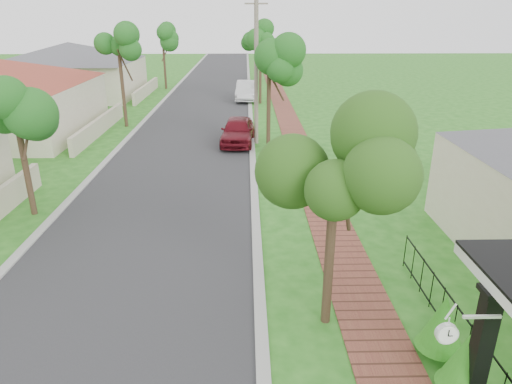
# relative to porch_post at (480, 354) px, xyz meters

# --- Properties ---
(ground) EXTENTS (160.00, 160.00, 0.00)m
(ground) POSITION_rel_porch_post_xyz_m (-4.55, 1.00, -1.12)
(ground) COLOR #226417
(ground) RESTS_ON ground
(road) EXTENTS (7.00, 120.00, 0.02)m
(road) POSITION_rel_porch_post_xyz_m (-7.55, 21.00, -1.12)
(road) COLOR #28282B
(road) RESTS_ON ground
(kerb_right) EXTENTS (0.30, 120.00, 0.10)m
(kerb_right) POSITION_rel_porch_post_xyz_m (-3.90, 21.00, -1.12)
(kerb_right) COLOR #9E9E99
(kerb_right) RESTS_ON ground
(kerb_left) EXTENTS (0.30, 120.00, 0.10)m
(kerb_left) POSITION_rel_porch_post_xyz_m (-11.20, 21.00, -1.12)
(kerb_left) COLOR #9E9E99
(kerb_left) RESTS_ON ground
(sidewalk) EXTENTS (1.50, 120.00, 0.03)m
(sidewalk) POSITION_rel_porch_post_xyz_m (-1.30, 21.00, -1.12)
(sidewalk) COLOR brown
(sidewalk) RESTS_ON ground
(porch_post) EXTENTS (0.48, 0.48, 2.52)m
(porch_post) POSITION_rel_porch_post_xyz_m (0.00, 0.00, 0.00)
(porch_post) COLOR black
(porch_post) RESTS_ON ground
(picket_fence) EXTENTS (0.03, 8.02, 1.00)m
(picket_fence) POSITION_rel_porch_post_xyz_m (0.35, 1.00, -0.59)
(picket_fence) COLOR black
(picket_fence) RESTS_ON ground
(street_trees) EXTENTS (10.70, 37.65, 5.89)m
(street_trees) POSITION_rel_porch_post_xyz_m (-7.42, 27.84, 3.42)
(street_trees) COLOR #382619
(street_trees) RESTS_ON ground
(far_house_grey) EXTENTS (15.56, 15.56, 4.60)m
(far_house_grey) POSITION_rel_porch_post_xyz_m (-19.52, 35.00, 1.22)
(far_house_grey) COLOR beige
(far_house_grey) RESTS_ON ground
(parked_car_red) EXTENTS (2.04, 4.44, 1.47)m
(parked_car_red) POSITION_rel_porch_post_xyz_m (-4.70, 18.57, -0.38)
(parked_car_red) COLOR #5D0E17
(parked_car_red) RESTS_ON ground
(parked_car_white) EXTENTS (1.94, 4.86, 1.57)m
(parked_car_white) POSITION_rel_porch_post_xyz_m (-4.15, 32.52, -0.34)
(parked_car_white) COLOR silver
(parked_car_white) RESTS_ON ground
(near_tree) EXTENTS (1.88, 1.88, 4.82)m
(near_tree) POSITION_rel_porch_post_xyz_m (-2.35, 2.50, 2.71)
(near_tree) COLOR #382619
(near_tree) RESTS_ON ground
(utility_pole) EXTENTS (1.20, 0.24, 7.76)m
(utility_pole) POSITION_rel_porch_post_xyz_m (-3.65, 18.67, 2.82)
(utility_pole) COLOR gray
(utility_pole) RESTS_ON ground
(station_clock) EXTENTS (1.05, 0.13, 0.54)m
(station_clock) POSITION_rel_porch_post_xyz_m (-0.85, -0.40, 0.83)
(station_clock) COLOR white
(station_clock) RESTS_ON ground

